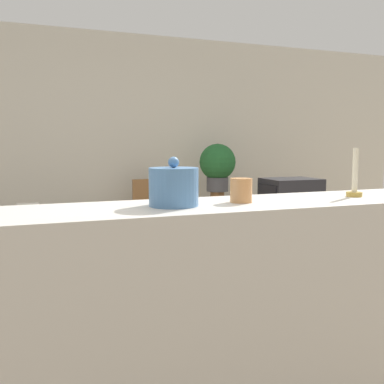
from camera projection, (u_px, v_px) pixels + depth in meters
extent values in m
cube|color=beige|center=(103.00, 142.00, 5.38)|extent=(9.00, 0.06, 2.70)
cube|color=#605B51|center=(73.00, 284.00, 3.42)|extent=(0.85, 1.71, 0.41)
cube|color=#605B51|center=(27.00, 240.00, 3.26)|extent=(0.20, 1.71, 0.36)
cube|color=#605B51|center=(82.00, 311.00, 2.69)|extent=(0.85, 0.16, 0.55)
cube|color=#605B51|center=(66.00, 253.00, 4.13)|extent=(0.85, 0.16, 0.55)
cube|color=olive|center=(290.00, 243.00, 4.79)|extent=(0.79, 0.48, 0.43)
cube|color=#232328|center=(291.00, 202.00, 4.73)|extent=(0.58, 0.45, 0.52)
cube|color=black|center=(267.00, 203.00, 4.63)|extent=(0.02, 0.37, 0.40)
cube|color=olive|center=(153.00, 220.00, 5.03)|extent=(0.44, 0.44, 0.04)
cube|color=olive|center=(149.00, 197.00, 5.19)|extent=(0.40, 0.04, 0.44)
cylinder|color=olive|center=(141.00, 243.00, 4.81)|extent=(0.04, 0.04, 0.42)
cylinder|color=olive|center=(174.00, 241.00, 4.94)|extent=(0.04, 0.04, 0.42)
cylinder|color=olive|center=(134.00, 237.00, 5.16)|extent=(0.04, 0.04, 0.42)
cylinder|color=olive|center=(164.00, 234.00, 5.29)|extent=(0.04, 0.04, 0.42)
cylinder|color=olive|center=(217.00, 221.00, 5.34)|extent=(0.17, 0.17, 0.74)
cylinder|color=#4C4C51|center=(217.00, 184.00, 5.29)|extent=(0.27, 0.27, 0.17)
sphere|color=#23602D|center=(217.00, 162.00, 5.26)|extent=(0.45, 0.45, 0.45)
cube|color=beige|center=(249.00, 331.00, 1.78)|extent=(2.48, 0.44, 1.09)
cylinder|color=#4C7AAD|center=(174.00, 187.00, 1.60)|extent=(0.19, 0.19, 0.14)
sphere|color=#4C7AAD|center=(174.00, 162.00, 1.59)|extent=(0.04, 0.04, 0.04)
cylinder|color=#C6844C|center=(241.00, 190.00, 1.70)|extent=(0.09, 0.09, 0.10)
cylinder|color=#B7933D|center=(354.00, 194.00, 1.90)|extent=(0.07, 0.07, 0.02)
cylinder|color=beige|center=(355.00, 170.00, 1.89)|extent=(0.02, 0.02, 0.19)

